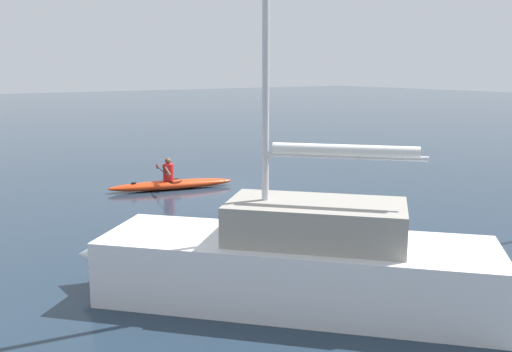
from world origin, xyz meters
The scene contains 4 objects.
ground_plane centered at (0.00, 0.00, 0.00)m, with size 160.00×160.00×0.00m, color #1E2D3D.
kayak centered at (1.08, -0.73, 0.16)m, with size 4.36×1.71×0.32m.
kayaker centered at (1.20, -0.77, 0.65)m, with size 0.69×2.31×0.78m.
sailboat_twin_masted centered at (3.69, 9.17, 0.77)m, with size 6.39×6.79×8.53m.
Camera 1 is at (9.65, 16.81, 4.17)m, focal length 40.00 mm.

